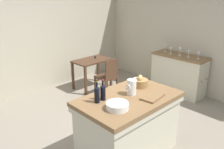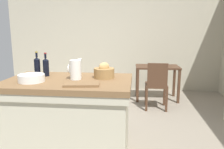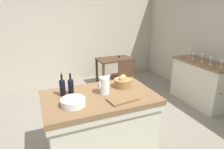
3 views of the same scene
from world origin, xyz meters
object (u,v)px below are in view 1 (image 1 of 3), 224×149
(wash_bowl, at_px, (117,106))
(wine_bottle_dark, at_px, (103,92))
(island_table, at_px, (128,123))
(side_cabinet, at_px, (178,74))
(wine_glass_middle, at_px, (180,50))
(writing_desk, at_px, (92,64))
(wine_glass_left, at_px, (189,52))
(bread_basket, at_px, (140,82))
(wine_bottle_amber, at_px, (97,94))
(wooden_chair, at_px, (108,76))
(cutting_board, at_px, (153,97))
(wine_glass_right, at_px, (171,49))
(wine_glass_far_left, at_px, (199,54))
(wine_glass_far_right, at_px, (166,47))
(pitcher, at_px, (132,87))

(wash_bowl, relative_size, wine_bottle_dark, 0.99)
(island_table, xyz_separation_m, side_cabinet, (2.49, 0.69, -0.03))
(wine_glass_middle, bearing_deg, island_table, -164.35)
(writing_desk, xyz_separation_m, wine_glass_middle, (1.22, -1.66, 0.44))
(wine_glass_left, bearing_deg, island_table, -168.99)
(wash_bowl, bearing_deg, island_table, 20.98)
(bread_basket, bearing_deg, wine_bottle_amber, 177.90)
(wooden_chair, xyz_separation_m, cutting_board, (-0.94, -1.93, 0.45))
(side_cabinet, bearing_deg, wine_bottle_amber, -169.80)
(cutting_board, relative_size, wine_glass_right, 2.26)
(side_cabinet, relative_size, bread_basket, 5.24)
(wine_glass_left, bearing_deg, wine_bottle_amber, -173.88)
(wooden_chair, xyz_separation_m, wine_glass_right, (1.28, -0.77, 0.55))
(wine_bottle_amber, bearing_deg, island_table, -21.10)
(bread_basket, relative_size, wine_bottle_amber, 0.80)
(bread_basket, height_order, wine_glass_left, bread_basket)
(wine_bottle_dark, relative_size, wine_glass_right, 1.81)
(wine_glass_far_left, bearing_deg, side_cabinet, 89.85)
(wash_bowl, bearing_deg, wine_glass_right, 20.77)
(wine_glass_middle, bearing_deg, wine_glass_left, -84.78)
(wine_glass_middle, height_order, wine_glass_far_right, wine_glass_middle)
(wine_glass_far_left, relative_size, wine_glass_middle, 0.82)
(writing_desk, relative_size, wash_bowl, 3.21)
(wash_bowl, bearing_deg, wine_glass_far_right, 23.66)
(wooden_chair, xyz_separation_m, pitcher, (-1.08, -1.66, 0.55))
(cutting_board, xyz_separation_m, wine_glass_far_left, (2.27, 0.51, 0.10))
(island_table, distance_m, side_cabinet, 2.58)
(writing_desk, xyz_separation_m, wash_bowl, (-1.59, -2.48, 0.35))
(wine_glass_right, bearing_deg, wine_bottle_amber, -165.27)
(pitcher, relative_size, wine_glass_right, 1.66)
(pitcher, height_order, wine_bottle_dark, wine_bottle_dark)
(wine_bottle_dark, bearing_deg, wine_glass_far_right, 18.47)
(island_table, distance_m, wine_glass_left, 2.56)
(wash_bowl, bearing_deg, wine_glass_middle, 16.37)
(writing_desk, distance_m, wine_bottle_dark, 2.70)
(wine_glass_middle, height_order, wine_glass_right, wine_glass_middle)
(side_cabinet, height_order, pitcher, pitcher)
(wine_bottle_dark, bearing_deg, island_table, -28.01)
(writing_desk, height_order, wine_glass_far_left, wine_glass_far_left)
(island_table, height_order, pitcher, pitcher)
(writing_desk, xyz_separation_m, wine_glass_far_left, (1.27, -2.08, 0.42))
(wine_bottle_dark, bearing_deg, pitcher, -19.52)
(wine_glass_far_left, bearing_deg, wine_glass_left, 97.24)
(pitcher, distance_m, wine_glass_right, 2.52)
(wine_bottle_dark, distance_m, wine_bottle_amber, 0.11)
(wine_glass_right, relative_size, wine_glass_far_right, 0.93)
(pitcher, distance_m, cutting_board, 0.32)
(island_table, relative_size, wine_bottle_amber, 4.76)
(cutting_board, relative_size, wine_glass_middle, 1.93)
(wine_glass_left, relative_size, wine_glass_middle, 0.84)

